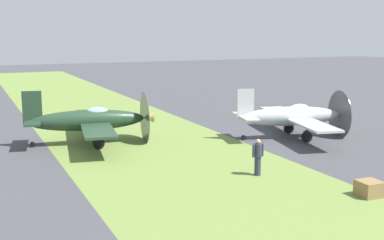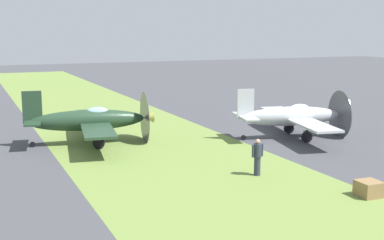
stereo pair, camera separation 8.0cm
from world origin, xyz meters
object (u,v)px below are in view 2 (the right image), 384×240
Objects in this scene: airplane_lead at (293,116)px; supply_crate at (369,189)px; airplane_wingman at (90,120)px; ground_crew_chief at (257,156)px.

airplane_lead reaches higher than supply_crate.
airplane_lead is at bearing 82.64° from airplane_wingman.
airplane_wingman is 11.28m from ground_crew_chief.
ground_crew_chief is at bearing -150.48° from supply_crate.
supply_crate is (10.77, -3.93, -1.07)m from airplane_lead.
supply_crate is (4.48, 2.54, -0.59)m from ground_crew_chief.
airplane_lead is 0.97× the size of airplane_wingman.
supply_crate is at bearing -7.49° from airplane_lead.
ground_crew_chief is 1.92× the size of supply_crate.
airplane_wingman reaches higher than supply_crate.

